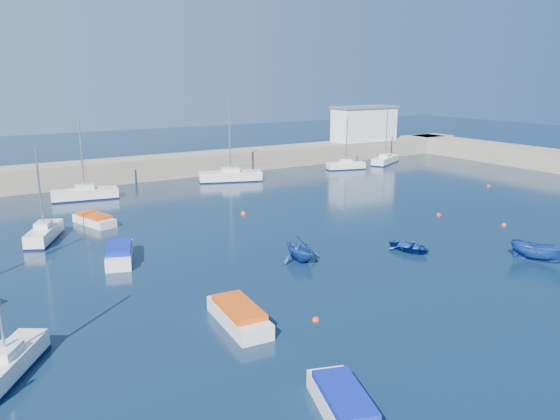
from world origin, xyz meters
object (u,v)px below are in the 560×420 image
sailboat_5 (85,194)px  motorboat_3 (344,404)px  sailboat_1 (7,364)px  sailboat_3 (44,233)px  dinghy_center (410,247)px  motorboat_2 (94,219)px  sailboat_6 (231,176)px  motorboat_1 (120,253)px  harbor_office (364,124)px  dinghy_left (300,249)px  sailboat_7 (346,165)px  motorboat_0 (239,315)px  dinghy_right (539,252)px  sailboat_8 (385,160)px

sailboat_5 → motorboat_3: bearing=-171.4°
sailboat_1 → sailboat_3: sailboat_3 is taller
dinghy_center → motorboat_2: bearing=120.9°
sailboat_3 → sailboat_5: bearing=90.9°
sailboat_6 → motorboat_1: bearing=157.6°
harbor_office → motorboat_2: harbor_office is taller
sailboat_6 → dinghy_left: size_ratio=2.95×
sailboat_7 → motorboat_3: size_ratio=1.46×
sailboat_3 → motorboat_0: 21.74m
dinghy_right → sailboat_3: bearing=115.4°
motorboat_2 → dinghy_right: size_ratio=1.28×
motorboat_2 → motorboat_0: bearing=-103.4°
motorboat_1 → motorboat_2: (0.85, 10.66, -0.11)m
harbor_office → dinghy_right: 50.00m
sailboat_1 → motorboat_3: (10.33, -9.75, -0.04)m
motorboat_1 → dinghy_right: size_ratio=1.34×
motorboat_1 → motorboat_2: bearing=103.9°
sailboat_5 → motorboat_2: (-1.58, -10.38, -0.18)m
harbor_office → sailboat_5: 45.01m
sailboat_6 → sailboat_8: (25.29, 0.42, -0.11)m
sailboat_3 → sailboat_5: size_ratio=0.83×
dinghy_right → sailboat_7: bearing=46.2°
sailboat_5 → sailboat_8: 42.60m
sailboat_1 → sailboat_7: sailboat_7 is taller
harbor_office → sailboat_6: sailboat_6 is taller
sailboat_7 → dinghy_left: (-26.39, -28.10, 0.33)m
sailboat_6 → motorboat_2: sailboat_6 is taller
sailboat_5 → sailboat_6: 17.32m
motorboat_2 → harbor_office: bearing=5.2°
sailboat_1 → motorboat_2: (9.11, 22.94, -0.09)m
sailboat_7 → motorboat_3: sailboat_7 is taller
sailboat_7 → motorboat_0: bearing=150.6°
harbor_office → motorboat_1: harbor_office is taller
dinghy_center → harbor_office: bearing=42.8°
motorboat_2 → dinghy_left: (9.68, -17.12, 0.43)m
sailboat_3 → dinghy_left: 20.09m
motorboat_3 → dinghy_right: (22.20, 6.74, 0.22)m
dinghy_right → sailboat_1: bearing=149.8°
motorboat_3 → sailboat_7: bearing=69.5°
sailboat_3 → sailboat_7: size_ratio=1.03×
sailboat_7 → sailboat_6: bearing=103.5°
dinghy_right → motorboat_0: bearing=149.4°
motorboat_1 → dinghy_center: 20.54m
sailboat_1 → motorboat_0: (10.61, -0.79, -0.02)m
sailboat_7 → motorboat_1: sailboat_7 is taller
sailboat_5 → motorboat_1: bearing=-177.5°
sailboat_3 → motorboat_0: bearing=-48.8°
sailboat_3 → sailboat_7: 42.79m
sailboat_3 → motorboat_3: bearing=-53.9°
sailboat_6 → sailboat_8: size_ratio=1.13×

